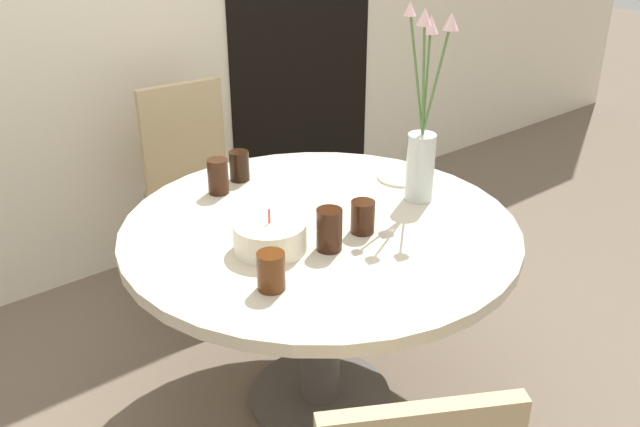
# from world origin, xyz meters

# --- Properties ---
(ground_plane) EXTENTS (16.00, 16.00, 0.00)m
(ground_plane) POSITION_xyz_m (0.00, 0.00, 0.00)
(ground_plane) COLOR #6B5B4C
(doorway_panel) EXTENTS (0.90, 0.01, 2.05)m
(doorway_panel) POSITION_xyz_m (0.98, 1.35, 1.02)
(doorway_panel) COLOR black
(doorway_panel) RESTS_ON ground_plane
(dining_table) EXTENTS (1.27, 1.27, 0.72)m
(dining_table) POSITION_xyz_m (0.00, 0.00, 0.58)
(dining_table) COLOR beige
(dining_table) RESTS_ON ground_plane
(chair_right_flank) EXTENTS (0.44, 0.44, 0.92)m
(chair_right_flank) POSITION_xyz_m (0.10, 0.99, 0.52)
(chair_right_flank) COLOR #9E896B
(chair_right_flank) RESTS_ON ground_plane
(birthday_cake) EXTENTS (0.22, 0.22, 0.13)m
(birthday_cake) POSITION_xyz_m (-0.22, -0.03, 0.76)
(birthday_cake) COLOR white
(birthday_cake) RESTS_ON dining_table
(flower_vase) EXTENTS (0.16, 0.17, 0.66)m
(flower_vase) POSITION_xyz_m (0.39, -0.06, 0.93)
(flower_vase) COLOR silver
(flower_vase) RESTS_ON dining_table
(side_plate) EXTENTS (0.18, 0.18, 0.01)m
(side_plate) POSITION_xyz_m (0.47, 0.10, 0.72)
(side_plate) COLOR silver
(side_plate) RESTS_ON dining_table
(drink_glass_0) EXTENTS (0.08, 0.08, 0.10)m
(drink_glass_0) POSITION_xyz_m (0.07, -0.12, 0.77)
(drink_glass_0) COLOR #33190C
(drink_glass_0) RESTS_ON dining_table
(drink_glass_1) EXTENTS (0.07, 0.07, 0.11)m
(drink_glass_1) POSITION_xyz_m (-0.00, 0.46, 0.77)
(drink_glass_1) COLOR black
(drink_glass_1) RESTS_ON dining_table
(drink_glass_2) EXTENTS (0.08, 0.08, 0.13)m
(drink_glass_2) POSITION_xyz_m (-0.08, -0.14, 0.78)
(drink_glass_2) COLOR #33190C
(drink_glass_2) RESTS_ON dining_table
(drink_glass_3) EXTENTS (0.08, 0.08, 0.11)m
(drink_glass_3) POSITION_xyz_m (-0.34, -0.21, 0.77)
(drink_glass_3) COLOR #51280F
(drink_glass_3) RESTS_ON dining_table
(drink_glass_4) EXTENTS (0.07, 0.07, 0.12)m
(drink_glass_4) POSITION_xyz_m (-0.12, 0.42, 0.78)
(drink_glass_4) COLOR #33190C
(drink_glass_4) RESTS_ON dining_table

